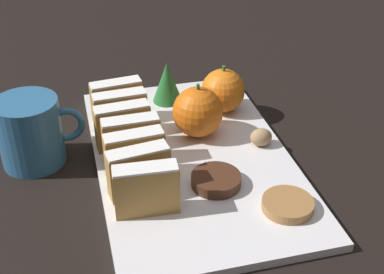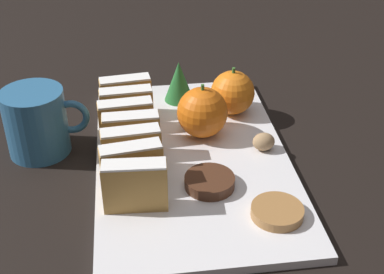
# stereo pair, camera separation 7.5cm
# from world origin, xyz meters

# --- Properties ---
(ground_plane) EXTENTS (6.00, 6.00, 0.00)m
(ground_plane) POSITION_xyz_m (0.00, 0.00, 0.00)
(ground_plane) COLOR black
(serving_platter) EXTENTS (0.27, 0.44, 0.01)m
(serving_platter) POSITION_xyz_m (0.00, 0.00, 0.01)
(serving_platter) COLOR white
(serving_platter) RESTS_ON ground_plane
(stollen_slice_front) EXTENTS (0.08, 0.03, 0.07)m
(stollen_slice_front) POSITION_xyz_m (-0.08, -0.10, 0.05)
(stollen_slice_front) COLOR #B28442
(stollen_slice_front) RESTS_ON serving_platter
(stollen_slice_second) EXTENTS (0.08, 0.04, 0.07)m
(stollen_slice_second) POSITION_xyz_m (-0.09, -0.07, 0.05)
(stollen_slice_second) COLOR #B28442
(stollen_slice_second) RESTS_ON serving_platter
(stollen_slice_third) EXTENTS (0.08, 0.03, 0.07)m
(stollen_slice_third) POSITION_xyz_m (-0.09, -0.03, 0.05)
(stollen_slice_third) COLOR #B28442
(stollen_slice_third) RESTS_ON serving_platter
(stollen_slice_fourth) EXTENTS (0.08, 0.03, 0.07)m
(stollen_slice_fourth) POSITION_xyz_m (-0.08, 0.01, 0.05)
(stollen_slice_fourth) COLOR #B28442
(stollen_slice_fourth) RESTS_ON serving_platter
(stollen_slice_fifth) EXTENTS (0.08, 0.03, 0.07)m
(stollen_slice_fifth) POSITION_xyz_m (-0.09, 0.05, 0.05)
(stollen_slice_fifth) COLOR #B28442
(stollen_slice_fifth) RESTS_ON serving_platter
(stollen_slice_sixth) EXTENTS (0.08, 0.03, 0.07)m
(stollen_slice_sixth) POSITION_xyz_m (-0.09, 0.09, 0.05)
(stollen_slice_sixth) COLOR #B28442
(stollen_slice_sixth) RESTS_ON serving_platter
(stollen_slice_back) EXTENTS (0.08, 0.03, 0.07)m
(stollen_slice_back) POSITION_xyz_m (-0.09, 0.12, 0.05)
(stollen_slice_back) COLOR #B28442
(stollen_slice_back) RESTS_ON serving_platter
(orange_near) EXTENTS (0.07, 0.07, 0.08)m
(orange_near) POSITION_xyz_m (0.08, 0.11, 0.05)
(orange_near) COLOR orange
(orange_near) RESTS_ON serving_platter
(orange_far) EXTENTS (0.08, 0.08, 0.08)m
(orange_far) POSITION_xyz_m (0.02, 0.05, 0.05)
(orange_far) COLOR orange
(orange_far) RESTS_ON serving_platter
(walnut) EXTENTS (0.03, 0.03, 0.03)m
(walnut) POSITION_xyz_m (0.10, 0.00, 0.03)
(walnut) COLOR tan
(walnut) RESTS_ON serving_platter
(chocolate_cookie) EXTENTS (0.07, 0.07, 0.01)m
(chocolate_cookie) POSITION_xyz_m (0.01, -0.08, 0.02)
(chocolate_cookie) COLOR #472819
(chocolate_cookie) RESTS_ON serving_platter
(gingerbread_cookie) EXTENTS (0.06, 0.06, 0.01)m
(gingerbread_cookie) POSITION_xyz_m (0.09, -0.14, 0.02)
(gingerbread_cookie) COLOR #A3703D
(gingerbread_cookie) RESTS_ON serving_platter
(evergreen_sprig) EXTENTS (0.05, 0.05, 0.07)m
(evergreen_sprig) POSITION_xyz_m (-0.00, 0.17, 0.05)
(evergreen_sprig) COLOR #23662D
(evergreen_sprig) RESTS_ON serving_platter
(coffee_mug) EXTENTS (0.12, 0.09, 0.10)m
(coffee_mug) POSITION_xyz_m (-0.22, 0.06, 0.05)
(coffee_mug) COLOR #2D6693
(coffee_mug) RESTS_ON ground_plane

